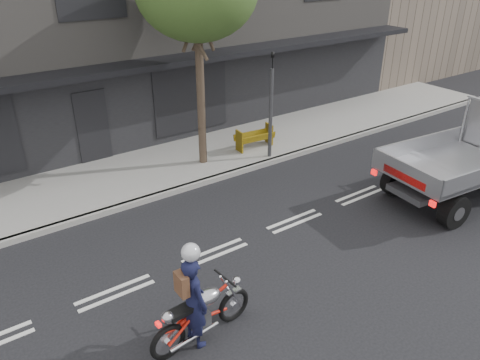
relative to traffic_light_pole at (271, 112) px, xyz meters
name	(u,v)px	position (x,y,z in m)	size (l,w,h in m)	color
ground	(215,253)	(-4.20, -3.35, -1.65)	(80.00, 80.00, 0.00)	black
sidewalk	(132,176)	(-4.20, 1.35, -1.58)	(32.00, 3.20, 0.15)	gray
kerb	(156,196)	(-4.20, -0.25, -1.58)	(32.00, 0.20, 0.15)	gray
building_main	(49,15)	(-4.20, 7.95, 2.35)	(26.00, 10.00, 8.00)	slate
traffic_light_pole	(271,112)	(0.00, 0.00, 0.00)	(0.12, 0.12, 3.50)	#2D2D30
motorcycle	(202,313)	(-5.74, -5.39, -1.09)	(2.12, 0.61, 1.09)	black
rider	(194,302)	(-5.89, -5.39, -0.77)	(0.64, 0.42, 1.77)	black
construction_barrier	(258,139)	(0.03, 0.67, -1.13)	(1.33, 0.53, 0.75)	#EAB40C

